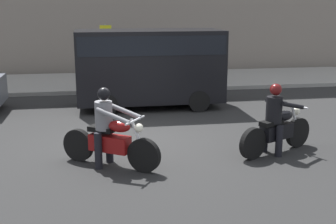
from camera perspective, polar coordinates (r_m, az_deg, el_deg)
ground_plane at (r=10.39m, az=-4.07°, el=-3.72°), size 80.00×80.00×0.00m
sidewalk_slab at (r=18.15m, az=-6.58°, el=3.96°), size 40.00×4.40×0.14m
motorcycle_with_rider_black_leather at (r=9.63m, az=13.90°, el=-1.62°), size 1.93×1.06×1.52m
motorcycle_with_rider_gray at (r=8.64m, az=-7.66°, el=-2.95°), size 1.86×1.32×1.58m
parked_van_black at (r=13.56m, az=-2.43°, el=6.35°), size 4.41×1.96×2.38m
street_sign_post at (r=17.12m, az=-8.04°, el=8.25°), size 0.44×0.08×2.26m
pedestrian_bystander at (r=18.47m, az=-3.68°, el=7.61°), size 0.34×0.34×1.74m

